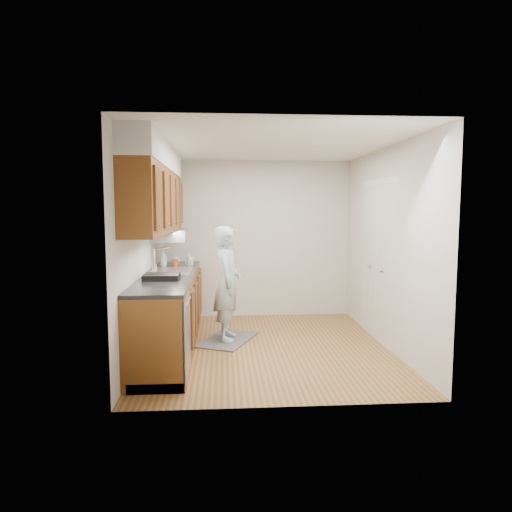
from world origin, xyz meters
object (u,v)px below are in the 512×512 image
at_px(soda_can, 176,264).
at_px(person, 227,276).
at_px(soap_bottle_b, 189,259).
at_px(soap_bottle_c, 175,259).
at_px(soap_bottle_a, 164,258).
at_px(dish_rack, 162,277).
at_px(steel_can, 189,264).

bearing_deg(soda_can, person, -12.84).
relative_size(soap_bottle_b, soap_bottle_c, 1.08).
distance_m(person, soap_bottle_a, 0.98).
height_order(person, soap_bottle_a, person).
distance_m(soap_bottle_a, soda_can, 0.32).
distance_m(soap_bottle_a, soap_bottle_c, 0.27).
distance_m(soap_bottle_b, soda_can, 0.41).
distance_m(soap_bottle_c, dish_rack, 1.41).
xyz_separation_m(soap_bottle_c, dish_rack, (-0.01, -1.40, -0.05)).
xyz_separation_m(soap_bottle_a, soap_bottle_b, (0.34, 0.13, -0.03)).
xyz_separation_m(person, steel_can, (-0.52, 0.28, 0.13)).
bearing_deg(steel_can, soap_bottle_b, 93.11).
bearing_deg(soap_bottle_c, soap_bottle_a, -120.62).
xyz_separation_m(soda_can, steel_can, (0.16, 0.13, -0.01)).
bearing_deg(dish_rack, steel_can, 78.26).
bearing_deg(dish_rack, soap_bottle_a, 96.56).
bearing_deg(soap_bottle_b, soda_can, -111.35).
bearing_deg(soap_bottle_c, soda_can, -83.99).
distance_m(person, dish_rack, 1.07).
height_order(soap_bottle_c, steel_can, soap_bottle_c).
relative_size(soap_bottle_b, steel_can, 1.67).
relative_size(person, soap_bottle_c, 10.42).
relative_size(person, soap_bottle_b, 9.65).
height_order(soda_can, dish_rack, soda_can).
height_order(soap_bottle_b, soap_bottle_c, soap_bottle_b).
xyz_separation_m(person, soap_bottle_c, (-0.73, 0.64, 0.16)).
bearing_deg(soda_can, soap_bottle_b, 68.65).
xyz_separation_m(soap_bottle_b, dish_rack, (-0.21, -1.31, -0.06)).
height_order(person, steel_can, person).
bearing_deg(person, soda_can, 80.74).
bearing_deg(soap_bottle_c, soap_bottle_b, -26.01).
bearing_deg(person, soap_bottle_b, 48.04).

